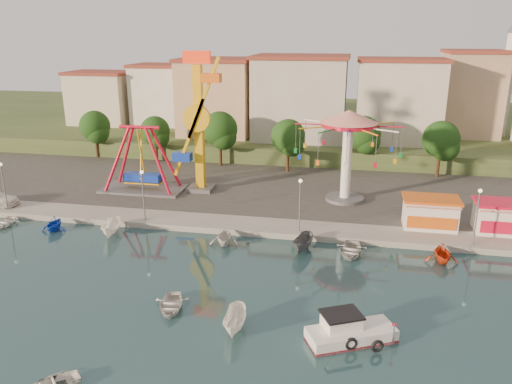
% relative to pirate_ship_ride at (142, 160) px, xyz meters
% --- Properties ---
extents(ground, '(200.00, 200.00, 0.00)m').
position_rel_pirate_ship_ride_xyz_m(ground, '(12.21, -22.48, -4.39)').
color(ground, '#122B32').
rests_on(ground, ground).
extents(quay_deck, '(200.00, 100.00, 0.60)m').
position_rel_pirate_ship_ride_xyz_m(quay_deck, '(12.21, 39.52, -4.09)').
color(quay_deck, '#9E998E').
rests_on(quay_deck, ground).
extents(asphalt_pad, '(90.00, 28.00, 0.01)m').
position_rel_pirate_ship_ride_xyz_m(asphalt_pad, '(12.21, 7.52, -3.79)').
color(asphalt_pad, '#4C4944').
rests_on(asphalt_pad, quay_deck).
extents(hill_terrace, '(200.00, 60.00, 3.00)m').
position_rel_pirate_ship_ride_xyz_m(hill_terrace, '(12.21, 44.52, -2.89)').
color(hill_terrace, '#384C26').
rests_on(hill_terrace, ground).
extents(pirate_ship_ride, '(10.00, 5.00, 8.00)m').
position_rel_pirate_ship_ride_xyz_m(pirate_ship_ride, '(0.00, 0.00, 0.00)').
color(pirate_ship_ride, '#59595E').
rests_on(pirate_ship_ride, quay_deck).
extents(kamikaze_tower, '(4.62, 3.10, 16.50)m').
position_rel_pirate_ship_ride_xyz_m(kamikaze_tower, '(7.17, 1.04, 4.18)').
color(kamikaze_tower, '#59595E').
rests_on(kamikaze_tower, quay_deck).
extents(wave_swinger, '(11.60, 11.60, 10.40)m').
position_rel_pirate_ship_ride_xyz_m(wave_swinger, '(24.30, 0.84, 3.80)').
color(wave_swinger, '#59595E').
rests_on(wave_swinger, quay_deck).
extents(booth_left, '(5.40, 3.78, 3.08)m').
position_rel_pirate_ship_ride_xyz_m(booth_left, '(32.76, -6.00, -2.23)').
color(booth_left, white).
rests_on(booth_left, quay_deck).
extents(booth_mid, '(5.40, 3.78, 3.08)m').
position_rel_pirate_ship_ride_xyz_m(booth_mid, '(39.47, -6.00, -2.23)').
color(booth_mid, white).
rests_on(booth_mid, quay_deck).
extents(lamp_post_0, '(0.14, 0.14, 5.00)m').
position_rel_pirate_ship_ride_xyz_m(lamp_post_0, '(-11.79, -9.48, -1.29)').
color(lamp_post_0, '#59595E').
rests_on(lamp_post_0, quay_deck).
extents(lamp_post_1, '(0.14, 0.14, 5.00)m').
position_rel_pirate_ship_ride_xyz_m(lamp_post_1, '(4.21, -9.48, -1.29)').
color(lamp_post_1, '#59595E').
rests_on(lamp_post_1, quay_deck).
extents(lamp_post_2, '(0.14, 0.14, 5.00)m').
position_rel_pirate_ship_ride_xyz_m(lamp_post_2, '(20.21, -9.48, -1.29)').
color(lamp_post_2, '#59595E').
rests_on(lamp_post_2, quay_deck).
extents(lamp_post_3, '(0.14, 0.14, 5.00)m').
position_rel_pirate_ship_ride_xyz_m(lamp_post_3, '(36.21, -9.48, -1.29)').
color(lamp_post_3, '#59595E').
rests_on(lamp_post_3, quay_deck).
extents(tree_0, '(4.60, 4.60, 7.19)m').
position_rel_pirate_ship_ride_xyz_m(tree_0, '(-13.79, 14.49, 1.08)').
color(tree_0, '#382314').
rests_on(tree_0, quay_deck).
extents(tree_1, '(4.35, 4.35, 6.80)m').
position_rel_pirate_ship_ride_xyz_m(tree_1, '(-3.79, 13.76, 0.81)').
color(tree_1, '#382314').
rests_on(tree_1, quay_deck).
extents(tree_2, '(5.02, 5.02, 7.85)m').
position_rel_pirate_ship_ride_xyz_m(tree_2, '(6.21, 13.33, 1.52)').
color(tree_2, '#382314').
rests_on(tree_2, quay_deck).
extents(tree_3, '(4.68, 4.68, 7.32)m').
position_rel_pirate_ship_ride_xyz_m(tree_3, '(16.21, 11.88, 1.16)').
color(tree_3, '#382314').
rests_on(tree_3, quay_deck).
extents(tree_4, '(4.86, 4.86, 7.60)m').
position_rel_pirate_ship_ride_xyz_m(tree_4, '(26.21, 14.87, 1.35)').
color(tree_4, '#382314').
rests_on(tree_4, quay_deck).
extents(tree_5, '(4.83, 4.83, 7.54)m').
position_rel_pirate_ship_ride_xyz_m(tree_5, '(36.21, 13.05, 1.31)').
color(tree_5, '#382314').
rests_on(tree_5, quay_deck).
extents(building_0, '(9.26, 9.53, 11.87)m').
position_rel_pirate_ship_ride_xyz_m(building_0, '(-21.16, 23.58, 4.54)').
color(building_0, beige).
rests_on(building_0, hill_terrace).
extents(building_1, '(12.33, 9.01, 8.63)m').
position_rel_pirate_ship_ride_xyz_m(building_1, '(-9.12, 28.90, 2.92)').
color(building_1, silver).
rests_on(building_1, hill_terrace).
extents(building_2, '(11.95, 9.28, 11.23)m').
position_rel_pirate_ship_ride_xyz_m(building_2, '(4.03, 29.48, 4.22)').
color(building_2, tan).
rests_on(building_2, hill_terrace).
extents(building_3, '(12.59, 10.50, 9.20)m').
position_rel_pirate_ship_ride_xyz_m(building_3, '(17.82, 26.32, 3.20)').
color(building_3, beige).
rests_on(building_3, hill_terrace).
extents(building_4, '(10.75, 9.23, 9.24)m').
position_rel_pirate_ship_ride_xyz_m(building_4, '(31.28, 29.72, 3.22)').
color(building_4, beige).
rests_on(building_4, hill_terrace).
extents(building_5, '(12.77, 10.96, 11.21)m').
position_rel_pirate_ship_ride_xyz_m(building_5, '(44.58, 27.85, 4.21)').
color(building_5, tan).
rests_on(building_5, hill_terrace).
extents(minaret, '(2.80, 2.80, 18.00)m').
position_rel_pirate_ship_ride_xyz_m(minaret, '(48.21, 31.52, 8.15)').
color(minaret, silver).
rests_on(minaret, hill_terrace).
extents(cabin_motorboat, '(6.09, 4.49, 2.01)m').
position_rel_pirate_ship_ride_xyz_m(cabin_motorboat, '(25.31, -26.02, -3.86)').
color(cabin_motorboat, white).
rests_on(cabin_motorboat, ground).
extents(rowboat_a, '(3.28, 4.02, 0.73)m').
position_rel_pirate_ship_ride_xyz_m(rowboat_a, '(12.62, -24.67, -4.03)').
color(rowboat_a, silver).
rests_on(rowboat_a, ground).
extents(rowboat_b, '(3.77, 3.76, 0.64)m').
position_rel_pirate_ship_ride_xyz_m(rowboat_b, '(9.01, -34.01, -4.07)').
color(rowboat_b, white).
rests_on(rowboat_b, ground).
extents(skiff, '(1.59, 3.72, 1.41)m').
position_rel_pirate_ship_ride_xyz_m(skiff, '(17.81, -26.37, -3.69)').
color(skiff, white).
rests_on(skiff, ground).
extents(moored_boat_0, '(2.52, 3.51, 0.72)m').
position_rel_pirate_ship_ride_xyz_m(moored_boat_0, '(-10.15, -12.68, -4.03)').
color(moored_boat_0, white).
rests_on(moored_boat_0, ground).
extents(moored_boat_1, '(2.79, 3.14, 1.52)m').
position_rel_pirate_ship_ride_xyz_m(moored_boat_1, '(-4.20, -12.68, -3.63)').
color(moored_boat_1, blue).
rests_on(moored_boat_1, ground).
extents(moored_boat_2, '(2.09, 4.03, 1.48)m').
position_rel_pirate_ship_ride_xyz_m(moored_boat_2, '(2.07, -12.68, -3.65)').
color(moored_boat_2, white).
rests_on(moored_boat_2, ground).
extents(moored_boat_4, '(3.23, 3.58, 1.66)m').
position_rel_pirate_ship_ride_xyz_m(moored_boat_4, '(13.49, -12.68, -3.56)').
color(moored_boat_4, silver).
rests_on(moored_boat_4, ground).
extents(moored_boat_5, '(2.19, 3.98, 1.45)m').
position_rel_pirate_ship_ride_xyz_m(moored_boat_5, '(20.95, -12.68, -3.67)').
color(moored_boat_5, '#56565B').
rests_on(moored_boat_5, ground).
extents(moored_boat_6, '(3.15, 4.23, 0.84)m').
position_rel_pirate_ship_ride_xyz_m(moored_boat_6, '(25.23, -12.68, -3.97)').
color(moored_boat_6, silver).
rests_on(moored_boat_6, ground).
extents(moored_boat_7, '(2.89, 3.32, 1.70)m').
position_rel_pirate_ship_ride_xyz_m(moored_boat_7, '(33.05, -12.68, -3.54)').
color(moored_boat_7, red).
rests_on(moored_boat_7, ground).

